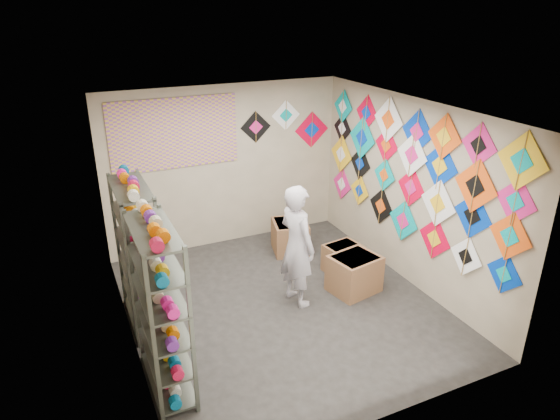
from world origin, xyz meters
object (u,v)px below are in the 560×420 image
shelf_rack_front (161,310)px  shopkeeper (297,246)px  shelf_rack_back (138,256)px  carton_a (354,274)px  carton_c (290,237)px  carton_b (343,258)px

shelf_rack_front → shopkeeper: 2.20m
shelf_rack_front → shelf_rack_back: size_ratio=1.00×
shelf_rack_back → carton_a: 3.01m
shopkeeper → carton_c: 1.63m
shopkeeper → carton_b: (1.03, 0.44, -0.64)m
carton_a → carton_b: 0.57m
carton_a → shelf_rack_back: bearing=158.4°
carton_c → shelf_rack_back: bearing=-144.8°
shelf_rack_back → carton_b: (3.03, 0.03, -0.73)m
shopkeeper → carton_a: (0.87, -0.11, -0.59)m
carton_a → carton_b: size_ratio=1.23×
shopkeeper → carton_a: size_ratio=2.62×
shopkeeper → carton_c: size_ratio=2.86×
carton_a → carton_c: bearing=89.9°
shelf_rack_front → shelf_rack_back: (0.00, 1.30, 0.00)m
shelf_rack_back → carton_c: 2.85m
shelf_rack_front → shelf_rack_back: same height
shelf_rack_front → carton_a: shelf_rack_front is taller
shopkeeper → carton_a: 1.06m
shopkeeper → carton_c: (0.58, 1.40, -0.60)m
carton_b → carton_c: carton_c is taller
shelf_rack_back → shopkeeper: (2.01, -0.42, -0.09)m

